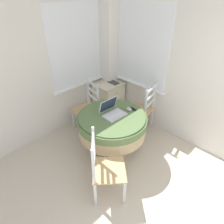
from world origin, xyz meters
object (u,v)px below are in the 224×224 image
object	(u,v)px
dining_chair_near_right_window	(142,110)
dining_chair_camera_near	(105,169)
round_dining_table	(112,124)
laptop	(112,111)
corner_cabinet	(109,98)
dining_chair_near_back_window	(87,108)
computer_mouse	(129,109)
book_on_cabinet	(113,82)
cell_phone	(133,109)

from	to	relation	value
dining_chair_near_right_window	dining_chair_camera_near	size ratio (longest dim) A/B	1.00
round_dining_table	laptop	world-z (taller)	laptop
dining_chair_camera_near	corner_cabinet	bearing A→B (deg)	44.31
dining_chair_near_back_window	corner_cabinet	size ratio (longest dim) A/B	1.41
dining_chair_near_back_window	dining_chair_near_right_window	bearing A→B (deg)	-48.93
round_dining_table	dining_chair_near_back_window	bearing A→B (deg)	80.32
dining_chair_camera_near	corner_cabinet	size ratio (longest dim) A/B	1.41
computer_mouse	dining_chair_camera_near	size ratio (longest dim) A/B	0.10
dining_chair_near_right_window	book_on_cabinet	xyz separation A→B (m)	(0.09, 0.84, 0.25)
book_on_cabinet	computer_mouse	bearing A→B (deg)	-122.69
laptop	corner_cabinet	bearing A→B (deg)	48.40
cell_phone	dining_chair_camera_near	distance (m)	1.11
dining_chair_near_back_window	dining_chair_near_right_window	xyz separation A→B (m)	(0.67, -0.77, 0.00)
dining_chair_near_right_window	corner_cabinet	size ratio (longest dim) A/B	1.41
dining_chair_near_right_window	book_on_cabinet	world-z (taller)	dining_chair_near_right_window
laptop	computer_mouse	xyz separation A→B (m)	(0.26, -0.11, -0.03)
laptop	dining_chair_camera_near	distance (m)	0.91
computer_mouse	dining_chair_near_right_window	distance (m)	0.59
cell_phone	round_dining_table	bearing A→B (deg)	163.98
round_dining_table	dining_chair_near_back_window	world-z (taller)	dining_chair_near_back_window
corner_cabinet	round_dining_table	bearing A→B (deg)	-131.88
cell_phone	dining_chair_near_back_window	world-z (taller)	dining_chair_near_back_window
laptop	dining_chair_near_back_window	world-z (taller)	dining_chair_near_back_window
dining_chair_near_right_window	dining_chair_camera_near	distance (m)	1.53
dining_chair_near_back_window	dining_chair_camera_near	bearing A→B (deg)	-120.74
round_dining_table	book_on_cabinet	xyz separation A→B (m)	(0.90, 0.85, 0.14)
computer_mouse	corner_cabinet	xyz separation A→B (m)	(0.53, 1.00, -0.40)
dining_chair_near_right_window	corner_cabinet	xyz separation A→B (m)	(0.02, 0.91, -0.11)
dining_chair_near_back_window	book_on_cabinet	size ratio (longest dim) A/B	4.50
dining_chair_near_right_window	corner_cabinet	bearing A→B (deg)	88.91
round_dining_table	dining_chair_near_right_window	world-z (taller)	dining_chair_near_right_window
dining_chair_camera_near	book_on_cabinet	xyz separation A→B (m)	(1.53, 1.36, 0.25)
computer_mouse	cell_phone	xyz separation A→B (m)	(0.07, -0.02, -0.02)
computer_mouse	cell_phone	size ratio (longest dim) A/B	0.80
dining_chair_near_back_window	computer_mouse	bearing A→B (deg)	-79.20
corner_cabinet	book_on_cabinet	distance (m)	0.38
laptop	book_on_cabinet	world-z (taller)	laptop
round_dining_table	dining_chair_near_back_window	xyz separation A→B (m)	(0.13, 0.79, -0.11)
round_dining_table	dining_chair_near_right_window	distance (m)	0.82
dining_chair_near_right_window	laptop	bearing A→B (deg)	178.59
dining_chair_near_right_window	dining_chair_camera_near	bearing A→B (deg)	-160.32
laptop	book_on_cabinet	bearing A→B (deg)	43.53
dining_chair_near_back_window	cell_phone	bearing A→B (deg)	-75.22
dining_chair_near_back_window	book_on_cabinet	xyz separation A→B (m)	(0.77, 0.07, 0.25)
laptop	dining_chair_near_right_window	xyz separation A→B (m)	(0.77, -0.02, -0.32)
dining_chair_near_back_window	corner_cabinet	xyz separation A→B (m)	(0.69, 0.13, -0.11)
round_dining_table	cell_phone	distance (m)	0.42
cell_phone	dining_chair_near_right_window	world-z (taller)	dining_chair_near_right_window
computer_mouse	book_on_cabinet	xyz separation A→B (m)	(0.60, 0.94, -0.04)
dining_chair_camera_near	book_on_cabinet	world-z (taller)	dining_chair_camera_near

